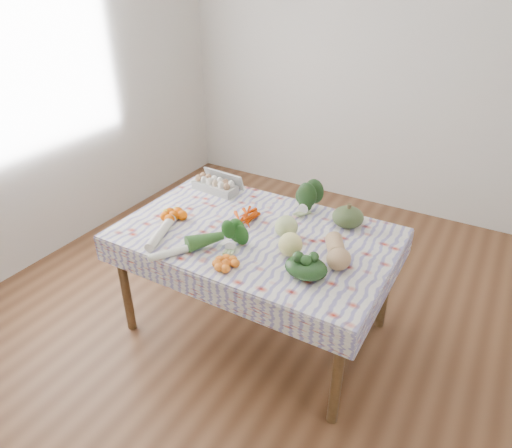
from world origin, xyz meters
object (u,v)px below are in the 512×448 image
Objects in this scene: egg_carton at (215,185)px; grapefruit at (290,244)px; cabbage at (286,227)px; dining_table at (256,244)px; kabocha_squash at (348,217)px; butternut_squash at (337,250)px.

egg_carton is 0.96m from grapefruit.
dining_table is at bearing -166.09° from cabbage.
kabocha_squash is 0.69× the size of butternut_squash.
egg_carton is at bearing 150.76° from grapefruit.
grapefruit is (-0.17, -0.47, 0.00)m from kabocha_squash.
grapefruit is (-0.25, -0.08, 0.00)m from butternut_squash.
dining_table is 0.24m from cabbage.
egg_carton is 0.79m from cabbage.
grapefruit is (0.29, -0.12, 0.15)m from dining_table.
grapefruit is at bearing 169.81° from butternut_squash.
dining_table is at bearing 147.75° from butternut_squash.
grapefruit is at bearing -109.47° from kabocha_squash.
cabbage is (-0.27, -0.31, 0.01)m from kabocha_squash.
cabbage is at bearing 13.91° from dining_table.
kabocha_squash reaches higher than dining_table.
butternut_squash reaches higher than egg_carton.
grapefruit reaches higher than dining_table.
kabocha_squash is at bearing 73.27° from butternut_squash.
egg_carton is 1.15m from butternut_squash.
egg_carton is 2.46× the size of grapefruit.
butternut_squash is at bearing -3.91° from dining_table.
egg_carton is 1.72× the size of kabocha_squash.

